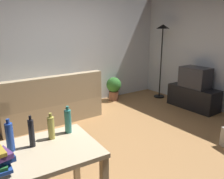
{
  "coord_description": "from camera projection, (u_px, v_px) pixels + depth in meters",
  "views": [
    {
      "loc": [
        -2.06,
        -2.52,
        1.77
      ],
      "look_at": [
        0.1,
        0.5,
        0.75
      ],
      "focal_mm": 37.06,
      "sensor_mm": 36.0,
      "label": 1
    }
  ],
  "objects": [
    {
      "name": "tv",
      "position": [
        195.0,
        77.0,
        5.0
      ],
      "size": [
        0.41,
        0.6,
        0.44
      ],
      "rotation": [
        0.0,
        0.0,
        1.57
      ],
      "color": "#2D2D33",
      "rests_on": "tv_stand"
    },
    {
      "name": "ground_plane",
      "position": [
        125.0,
        144.0,
        3.6
      ],
      "size": [
        5.2,
        4.4,
        0.02
      ],
      "primitive_type": "cube",
      "color": "#9E7042"
    },
    {
      "name": "bottle_tall",
      "position": [
        68.0,
        121.0,
        2.25
      ],
      "size": [
        0.07,
        0.07,
        0.27
      ],
      "color": "teal",
      "rests_on": "desk"
    },
    {
      "name": "bottle_dark",
      "position": [
        32.0,
        133.0,
        1.98
      ],
      "size": [
        0.05,
        0.05,
        0.28
      ],
      "color": "black",
      "rests_on": "desk"
    },
    {
      "name": "couch",
      "position": [
        50.0,
        105.0,
        4.44
      ],
      "size": [
        1.89,
        0.84,
        0.92
      ],
      "rotation": [
        0.0,
        0.0,
        3.14
      ],
      "color": "tan",
      "rests_on": "ground_plane"
    },
    {
      "name": "bottle_squat",
      "position": [
        51.0,
        127.0,
        2.13
      ],
      "size": [
        0.06,
        0.06,
        0.25
      ],
      "color": "#BCB24C",
      "rests_on": "desk"
    },
    {
      "name": "desk",
      "position": [
        27.0,
        166.0,
        1.92
      ],
      "size": [
        1.24,
        0.78,
        0.76
      ],
      "rotation": [
        0.0,
        0.0,
        -0.07
      ],
      "color": "#C6B28E",
      "rests_on": "ground_plane"
    },
    {
      "name": "tv_stand",
      "position": [
        193.0,
        98.0,
        5.12
      ],
      "size": [
        0.44,
        1.1,
        0.48
      ],
      "rotation": [
        0.0,
        0.0,
        1.57
      ],
      "color": "black",
      "rests_on": "ground_plane"
    },
    {
      "name": "torchiere_lamp",
      "position": [
        162.0,
        41.0,
        5.6
      ],
      "size": [
        0.32,
        0.32,
        1.81
      ],
      "color": "black",
      "rests_on": "ground_plane"
    },
    {
      "name": "bottle_blue",
      "position": [
        10.0,
        137.0,
        1.91
      ],
      "size": [
        0.06,
        0.06,
        0.29
      ],
      "color": "#2347A3",
      "rests_on": "desk"
    },
    {
      "name": "wall_rear",
      "position": [
        62.0,
        46.0,
        4.97
      ],
      "size": [
        5.2,
        0.1,
        2.7
      ],
      "primitive_type": "cube",
      "color": "silver",
      "rests_on": "ground_plane"
    },
    {
      "name": "potted_plant",
      "position": [
        114.0,
        87.0,
        5.65
      ],
      "size": [
        0.36,
        0.36,
        0.57
      ],
      "color": "brown",
      "rests_on": "ground_plane"
    }
  ]
}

